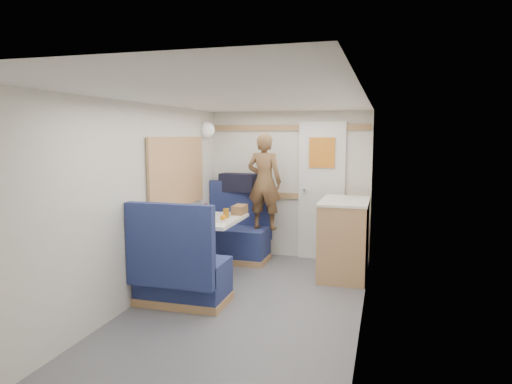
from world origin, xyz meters
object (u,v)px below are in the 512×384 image
(wine_glass, at_px, (206,207))
(tumbler_left, at_px, (180,219))
(person, at_px, (264,182))
(duffel_bag, at_px, (239,183))
(galley_counter, at_px, (344,237))
(pepper_grinder, at_px, (208,213))
(dinette_table, at_px, (212,231))
(bench_near, at_px, (181,275))
(tray, at_px, (208,224))
(beer_glass, at_px, (226,213))
(bench_far, at_px, (236,238))
(dome_light, at_px, (207,130))
(cheese_block, at_px, (211,221))
(tumbler_right, at_px, (227,212))
(orange_fruit, at_px, (223,218))
(bread_loaf, at_px, (240,210))

(wine_glass, height_order, tumbler_left, wine_glass)
(person, distance_m, duffel_bag, 0.51)
(galley_counter, height_order, pepper_grinder, galley_counter)
(dinette_table, height_order, person, person)
(bench_near, distance_m, tray, 0.68)
(duffel_bag, relative_size, wine_glass, 3.11)
(wine_glass, height_order, beer_glass, wine_glass)
(bench_far, distance_m, tray, 1.28)
(dome_light, relative_size, wine_glass, 1.19)
(bench_near, relative_size, tumbler_left, 10.42)
(person, relative_size, tumbler_left, 12.43)
(bench_far, xyz_separation_m, cheese_block, (0.11, -1.19, 0.46))
(wine_glass, xyz_separation_m, tumbler_left, (-0.14, -0.41, -0.07))
(tumbler_right, bearing_deg, bench_far, 99.52)
(orange_fruit, height_order, tumbler_right, tumbler_right)
(bench_far, height_order, tumbler_right, bench_far)
(bread_loaf, bearing_deg, cheese_block, -98.26)
(bench_near, height_order, bread_loaf, bench_near)
(dome_light, xyz_separation_m, person, (0.79, 0.00, -0.67))
(orange_fruit, xyz_separation_m, bread_loaf, (0.01, 0.56, 0.00))
(tray, relative_size, wine_glass, 1.85)
(bench_near, relative_size, tray, 3.37)
(tumbler_right, relative_size, pepper_grinder, 0.96)
(tumbler_right, xyz_separation_m, bread_loaf, (0.10, 0.19, 0.00))
(galley_counter, xyz_separation_m, beer_glass, (-1.32, -0.48, 0.31))
(cheese_block, distance_m, tumbler_right, 0.51)
(duffel_bag, xyz_separation_m, wine_glass, (-0.06, -1.09, -0.18))
(duffel_bag, bearing_deg, bench_far, -73.36)
(duffel_bag, distance_m, tray, 1.50)
(tray, relative_size, pepper_grinder, 3.01)
(duffel_bag, relative_size, orange_fruit, 7.61)
(tumbler_right, bearing_deg, bench_near, -96.21)
(wine_glass, distance_m, beer_glass, 0.25)
(duffel_bag, bearing_deg, pepper_grinder, -82.24)
(duffel_bag, bearing_deg, orange_fruit, -70.25)
(galley_counter, xyz_separation_m, orange_fruit, (-1.26, -0.73, 0.31))
(bench_far, relative_size, cheese_block, 9.51)
(orange_fruit, relative_size, bread_loaf, 0.26)
(bench_far, bearing_deg, person, -1.75)
(dinette_table, distance_m, bench_far, 0.90)
(person, relative_size, tumbler_right, 12.58)
(dome_light, distance_m, beer_glass, 1.36)
(cheese_block, bearing_deg, bread_loaf, 81.74)
(cheese_block, bearing_deg, person, 76.29)
(dome_light, bearing_deg, beer_glass, -55.39)
(dome_light, xyz_separation_m, beer_glass, (0.54, -0.78, -0.98))
(dinette_table, bearing_deg, beer_glass, 26.34)
(dinette_table, xyz_separation_m, galley_counter, (1.47, 0.55, -0.10))
(tumbler_right, height_order, bread_loaf, bread_loaf)
(bread_loaf, bearing_deg, wine_glass, -131.67)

